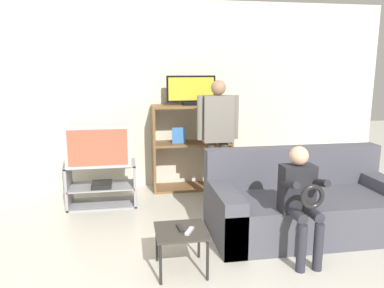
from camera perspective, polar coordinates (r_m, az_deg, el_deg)
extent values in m
cube|color=silver|center=(5.37, -3.74, 7.37)|extent=(6.40, 0.06, 2.60)
cube|color=#939399|center=(4.91, -13.40, -8.79)|extent=(0.84, 0.45, 0.02)
cube|color=#939399|center=(4.83, -13.52, -6.23)|extent=(0.80, 0.45, 0.02)
cube|color=#939399|center=(4.76, -13.68, -2.99)|extent=(0.84, 0.45, 0.02)
cube|color=#939399|center=(4.87, -18.28, -6.03)|extent=(0.03, 0.45, 0.53)
cube|color=#939399|center=(4.81, -8.73, -5.79)|extent=(0.03, 0.45, 0.53)
cube|color=black|center=(4.77, -13.58, -6.04)|extent=(0.24, 0.28, 0.05)
cube|color=#B2B2B7|center=(4.71, -13.92, 0.11)|extent=(0.76, 0.53, 0.50)
cube|color=#D8593F|center=(4.45, -14.17, -0.56)|extent=(0.68, 0.01, 0.42)
cube|color=brown|center=(5.18, -5.87, -0.72)|extent=(0.03, 0.40, 1.19)
cube|color=brown|center=(5.35, 5.63, -0.31)|extent=(0.03, 0.40, 1.19)
cube|color=brown|center=(5.39, -0.02, -6.54)|extent=(1.04, 0.40, 0.03)
cube|color=brown|center=(5.23, -0.02, 0.12)|extent=(1.04, 0.40, 0.03)
cube|color=brown|center=(5.15, -0.03, 5.78)|extent=(1.04, 0.40, 0.03)
cube|color=#3870B7|center=(5.12, -2.04, 1.30)|extent=(0.18, 0.04, 0.22)
cube|color=black|center=(5.15, -0.15, 6.19)|extent=(0.23, 0.20, 0.04)
cube|color=black|center=(5.14, -0.16, 8.40)|extent=(0.67, 0.04, 0.36)
cube|color=yellow|center=(5.12, -0.12, 8.39)|extent=(0.62, 0.01, 0.31)
cube|color=#38332D|center=(3.19, -1.71, -13.11)|extent=(0.42, 0.42, 0.02)
cylinder|color=black|center=(3.09, -4.82, -17.82)|extent=(0.02, 0.02, 0.35)
cylinder|color=black|center=(3.13, 2.39, -17.30)|extent=(0.02, 0.02, 0.35)
cylinder|color=black|center=(3.42, -5.37, -14.76)|extent=(0.02, 0.02, 0.35)
cylinder|color=black|center=(3.46, 1.05, -14.36)|extent=(0.02, 0.02, 0.35)
cube|color=#232328|center=(3.20, -1.81, -12.69)|extent=(0.05, 0.15, 0.02)
cube|color=silver|center=(3.14, -0.39, -13.11)|extent=(0.10, 0.14, 0.02)
cube|color=#4C4C56|center=(4.10, 16.98, -10.12)|extent=(1.97, 0.93, 0.41)
cube|color=#4C4C56|center=(4.28, 15.14, -3.19)|extent=(1.97, 0.20, 0.42)
cube|color=#4C4C56|center=(3.78, 4.84, -10.52)|extent=(0.22, 0.93, 0.53)
cube|color=#4C4C56|center=(4.53, 27.11, -8.03)|extent=(0.22, 0.93, 0.53)
cylinder|color=#3D3833|center=(4.81, 2.90, -4.17)|extent=(0.11, 0.11, 0.77)
cylinder|color=#3D3833|center=(4.84, 4.81, -4.07)|extent=(0.11, 0.11, 0.77)
cube|color=gray|center=(4.69, 3.97, 3.88)|extent=(0.38, 0.20, 0.58)
cylinder|color=gray|center=(4.64, 1.23, 4.00)|extent=(0.08, 0.08, 0.55)
cylinder|color=gray|center=(4.75, 6.66, 4.09)|extent=(0.08, 0.08, 0.55)
sphere|color=#A37A5B|center=(4.65, 4.04, 8.57)|extent=(0.19, 0.19, 0.19)
cylinder|color=#2D2D38|center=(3.36, 16.34, -15.03)|extent=(0.08, 0.08, 0.41)
cylinder|color=#2D2D38|center=(3.42, 18.67, -14.65)|extent=(0.08, 0.08, 0.41)
cylinder|color=#2D2D38|center=(3.38, 15.47, -10.12)|extent=(0.09, 0.30, 0.09)
cylinder|color=#2D2D38|center=(3.45, 17.76, -9.85)|extent=(0.09, 0.30, 0.09)
cube|color=#232328|center=(3.48, 15.70, -6.53)|extent=(0.30, 0.17, 0.43)
cylinder|color=#232328|center=(3.29, 14.59, -5.96)|extent=(0.06, 0.31, 0.14)
cylinder|color=#232328|center=(3.41, 18.75, -5.60)|extent=(0.06, 0.31, 0.14)
sphere|color=#DBAD89|center=(3.41, 15.97, -1.73)|extent=(0.17, 0.17, 0.17)
torus|color=black|center=(3.24, 17.87, -7.66)|extent=(0.21, 0.04, 0.21)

